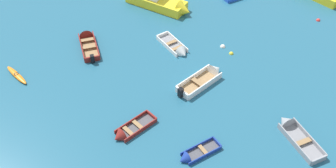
{
  "coord_description": "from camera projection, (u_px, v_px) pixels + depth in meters",
  "views": [
    {
      "loc": [
        -2.49,
        -3.88,
        23.2
      ],
      "look_at": [
        0.0,
        20.78,
        0.15
      ],
      "focal_mm": 44.48,
      "sensor_mm": 36.0,
      "label": 1
    }
  ],
  "objects": [
    {
      "name": "kayak_orange_near_camera",
      "position": [
        17.0,
        75.0,
        34.67
      ],
      "size": [
        2.26,
        2.67,
        0.29
      ],
      "color": "orange",
      "rests_on": "ground_plane"
    },
    {
      "name": "mooring_buoy_outer_edge",
      "position": [
        223.0,
        47.0,
        37.69
      ],
      "size": [
        0.47,
        0.47,
        0.47
      ],
      "primitive_type": "sphere",
      "color": "silver",
      "rests_on": "ground_plane"
    },
    {
      "name": "rowboat_white_back_row_right",
      "position": [
        178.0,
        50.0,
        37.08
      ],
      "size": [
        2.85,
        3.89,
        1.18
      ],
      "color": "gray",
      "rests_on": "ground_plane"
    },
    {
      "name": "mooring_buoy_trailing",
      "position": [
        318.0,
        20.0,
        40.77
      ],
      "size": [
        0.4,
        0.4,
        0.4
      ],
      "primitive_type": "sphere",
      "color": "red",
      "rests_on": "ground_plane"
    },
    {
      "name": "rowboat_maroon_outer_left",
      "position": [
        126.0,
        133.0,
        30.02
      ],
      "size": [
        3.5,
        3.02,
        1.1
      ],
      "color": "#4C4C51",
      "rests_on": "ground_plane"
    },
    {
      "name": "rowboat_maroon_midfield_right",
      "position": [
        87.0,
        40.0,
        38.03
      ],
      "size": [
        2.12,
        4.68,
        1.26
      ],
      "color": "#99754C",
      "rests_on": "ground_plane"
    },
    {
      "name": "mooring_buoy_midfield",
      "position": [
        231.0,
        54.0,
        36.96
      ],
      "size": [
        0.39,
        0.39,
        0.39
      ],
      "primitive_type": "sphere",
      "color": "yellow",
      "rests_on": "ground_plane"
    },
    {
      "name": "rowboat_white_near_right",
      "position": [
        207.0,
        76.0,
        34.36
      ],
      "size": [
        4.42,
        3.85,
        1.36
      ],
      "color": "#99754C",
      "rests_on": "ground_plane"
    },
    {
      "name": "rowboat_deep_blue_near_left",
      "position": [
        191.0,
        156.0,
        28.52
      ],
      "size": [
        3.3,
        2.3,
        0.96
      ],
      "color": "#4C4C51",
      "rests_on": "ground_plane"
    },
    {
      "name": "rowboat_grey_midfield_left",
      "position": [
        292.0,
        130.0,
        30.17
      ],
      "size": [
        2.62,
        4.52,
        1.26
      ],
      "color": "gray",
      "rests_on": "ground_plane"
    },
    {
      "name": "motor_launch_yellow_cluster_outer",
      "position": [
        160.0,
        1.0,
        42.01
      ],
      "size": [
        6.79,
        5.73,
        2.73
      ],
      "color": "yellow",
      "rests_on": "ground_plane"
    }
  ]
}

